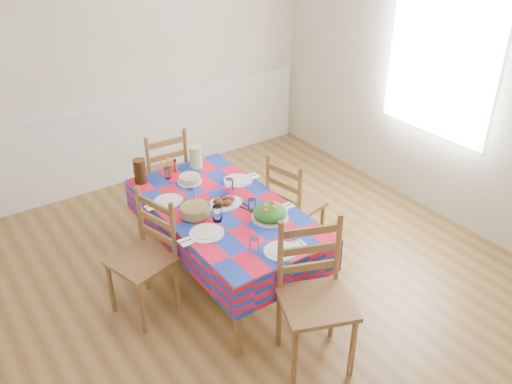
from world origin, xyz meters
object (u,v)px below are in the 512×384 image
(meat_platter, at_px, (224,202))
(chair_far, at_px, (164,176))
(dining_table, at_px, (224,215))
(chair_left, at_px, (145,258))
(tea_pitcher, at_px, (140,171))
(chair_right, at_px, (293,205))
(green_pitcher, at_px, (196,157))
(chair_near, at_px, (314,298))

(meat_platter, relative_size, chair_far, 0.32)
(dining_table, xyz_separation_m, chair_far, (-0.00, 1.10, -0.13))
(chair_far, xyz_separation_m, chair_left, (-0.69, -1.08, -0.01))
(meat_platter, bearing_deg, tea_pitcher, 117.84)
(chair_left, relative_size, chair_right, 1.03)
(meat_platter, relative_size, green_pitcher, 1.56)
(meat_platter, bearing_deg, chair_near, -89.96)
(dining_table, distance_m, chair_left, 0.71)
(dining_table, xyz_separation_m, meat_platter, (0.02, 0.03, 0.10))
(chair_far, bearing_deg, green_pitcher, 118.27)
(chair_left, bearing_deg, meat_platter, 75.70)
(meat_platter, distance_m, chair_far, 1.09)
(green_pitcher, relative_size, chair_right, 0.21)
(meat_platter, height_order, green_pitcher, green_pitcher)
(green_pitcher, bearing_deg, meat_platter, -101.88)
(chair_far, distance_m, chair_left, 1.28)
(chair_right, bearing_deg, green_pitcher, 23.94)
(chair_near, distance_m, chair_right, 1.28)
(chair_right, bearing_deg, chair_left, 77.93)
(tea_pitcher, xyz_separation_m, chair_right, (1.06, -0.76, -0.33))
(dining_table, bearing_deg, meat_platter, 58.86)
(dining_table, xyz_separation_m, chair_near, (0.02, -1.09, -0.09))
(meat_platter, relative_size, chair_left, 0.32)
(meat_platter, height_order, chair_near, chair_near)
(tea_pitcher, bearing_deg, dining_table, -64.13)
(chair_left, bearing_deg, chair_right, 73.52)
(chair_near, relative_size, chair_left, 1.10)
(chair_left, height_order, chair_right, chair_left)
(green_pitcher, bearing_deg, chair_far, 115.42)
(tea_pitcher, distance_m, chair_left, 0.87)
(chair_near, xyz_separation_m, chair_far, (-0.02, 2.19, -0.04))
(dining_table, distance_m, green_pitcher, 0.78)
(dining_table, xyz_separation_m, chair_right, (0.69, -0.01, -0.15))
(green_pitcher, height_order, chair_right, chair_right)
(tea_pitcher, bearing_deg, chair_left, -113.94)
(chair_near, relative_size, chair_right, 1.13)
(chair_far, relative_size, chair_left, 1.01)
(chair_near, distance_m, chair_left, 1.32)
(dining_table, bearing_deg, green_pitcher, 77.29)
(dining_table, height_order, tea_pitcher, tea_pitcher)
(meat_platter, relative_size, chair_right, 0.33)
(chair_near, height_order, chair_left, chair_near)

